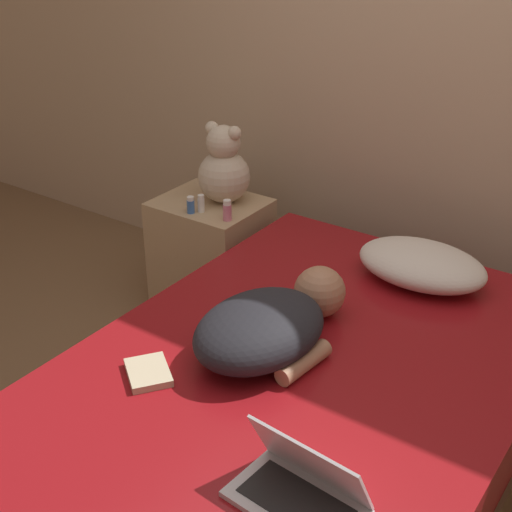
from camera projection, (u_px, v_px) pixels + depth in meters
ground_plane at (296, 484)px, 2.53m from camera, size 12.00×12.00×0.00m
wall_back at (474, 49)px, 2.87m from camera, size 8.00×0.06×2.60m
bed at (297, 427)px, 2.41m from camera, size 1.37×2.02×0.52m
nightstand at (211, 255)px, 3.48m from camera, size 0.49×0.41×0.57m
pillow at (422, 264)px, 2.74m from camera, size 0.50×0.35×0.14m
person_lying at (270, 324)px, 2.32m from camera, size 0.41×0.68×0.19m
laptop at (301, 488)px, 1.76m from camera, size 0.35×0.23×0.19m
teddy_bear at (224, 168)px, 3.28m from camera, size 0.24×0.24×0.37m
bottle_blue at (191, 205)px, 3.22m from camera, size 0.03×0.03×0.08m
bottle_pink at (227, 210)px, 3.14m from camera, size 0.04×0.04×0.10m
bottle_white at (201, 204)px, 3.23m from camera, size 0.03×0.03×0.08m
book at (148, 373)px, 2.23m from camera, size 0.21×0.20×0.02m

